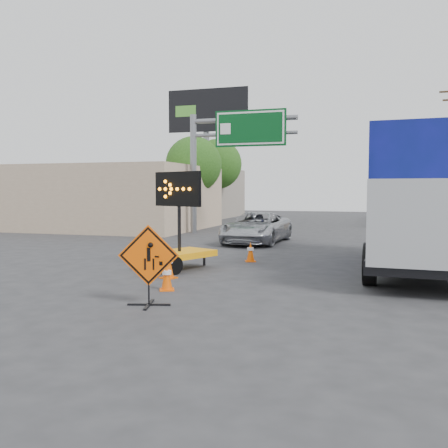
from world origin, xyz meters
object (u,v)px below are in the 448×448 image
at_px(arrow_board, 179,248).
at_px(pickup_truck, 257,228).
at_px(box_truck, 420,207).
at_px(construction_sign, 149,263).

xyz_separation_m(arrow_board, pickup_truck, (0.48, 8.41, 0.04)).
bearing_deg(box_truck, construction_sign, -128.20).
bearing_deg(box_truck, arrow_board, -160.67).
bearing_deg(arrow_board, construction_sign, -51.52).
distance_m(construction_sign, arrow_board, 4.91).
xyz_separation_m(construction_sign, arrow_board, (-1.23, 4.75, -0.25)).
relative_size(arrow_board, box_truck, 0.33).
height_order(arrow_board, pickup_truck, arrow_board).
distance_m(arrow_board, pickup_truck, 8.43).
bearing_deg(construction_sign, box_truck, 34.19).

